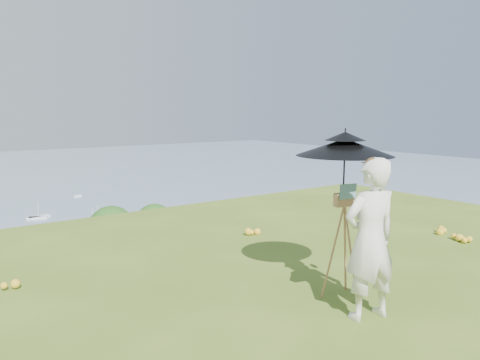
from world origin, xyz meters
TOP-DOWN VIEW (x-y plane):
  - ground at (0.00, 0.00)m, footprint 14.00×14.00m
  - wildflowers at (0.00, 0.25)m, footprint 10.00×10.50m
  - painter at (-0.31, 0.26)m, footprint 0.73×0.55m
  - field_easel at (-0.09, 0.83)m, footprint 0.64×0.64m
  - sun_umbrella at (-0.09, 0.86)m, footprint 1.28×1.28m
  - painter_cap at (-0.31, 0.26)m, footprint 0.22×0.25m

SIDE VIEW (x-z plane):
  - ground at x=0.00m, z-range 0.00..0.00m
  - wildflowers at x=0.00m, z-range 0.00..0.12m
  - field_easel at x=-0.09m, z-range 0.00..1.42m
  - painter at x=-0.31m, z-range 0.00..1.80m
  - sun_umbrella at x=-0.09m, z-range 1.17..2.08m
  - painter_cap at x=-0.31m, z-range 1.70..1.80m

